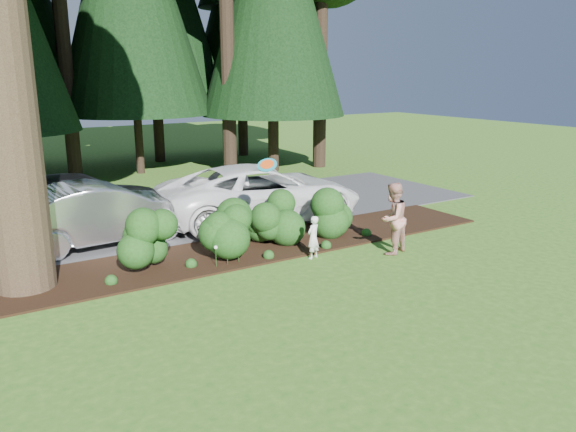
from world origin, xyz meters
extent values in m
plane|color=#2D5C1A|center=(0.00, 0.00, 0.00)|extent=(80.00, 80.00, 0.00)
cube|color=black|center=(0.00, 3.25, 0.03)|extent=(16.00, 2.50, 0.05)
cube|color=#38383A|center=(0.00, 7.50, 0.01)|extent=(22.00, 6.00, 0.03)
sphere|color=#1C3B12|center=(-2.00, 3.20, 0.66)|extent=(1.08, 1.08, 1.08)
cylinder|color=black|center=(-2.00, 3.20, 0.15)|extent=(0.08, 0.08, 0.30)
sphere|color=#1C3B12|center=(-0.20, 3.00, 0.94)|extent=(1.35, 1.35, 1.35)
cylinder|color=black|center=(-0.20, 3.00, 0.15)|extent=(0.08, 0.08, 0.30)
sphere|color=#1C3B12|center=(1.60, 3.30, 0.83)|extent=(1.26, 1.26, 1.26)
cylinder|color=black|center=(1.60, 3.30, 0.15)|extent=(0.08, 0.08, 0.30)
sphere|color=#1C3B12|center=(3.40, 3.10, 0.72)|extent=(1.17, 1.17, 1.17)
cylinder|color=black|center=(3.40, 3.10, 0.15)|extent=(0.08, 0.08, 0.30)
cylinder|color=#1C3B12|center=(-0.60, 2.40, 0.25)|extent=(0.01, 0.01, 0.50)
sphere|color=white|center=(-0.60, 2.40, 0.52)|extent=(0.09, 0.09, 0.09)
cylinder|color=#1C3B12|center=(-0.30, 2.40, 0.25)|extent=(0.01, 0.01, 0.50)
sphere|color=white|center=(-0.30, 2.40, 0.52)|extent=(0.09, 0.09, 0.09)
cylinder|color=#1C3B12|center=(0.00, 2.40, 0.25)|extent=(0.01, 0.01, 0.50)
sphere|color=white|center=(0.00, 2.40, 0.52)|extent=(0.09, 0.09, 0.09)
cylinder|color=black|center=(-1.00, 13.50, 4.38)|extent=(0.50, 0.50, 8.75)
cylinder|color=black|center=(2.00, 14.50, 5.60)|extent=(0.50, 0.50, 11.20)
cylinder|color=black|center=(5.00, 15.50, 4.72)|extent=(0.50, 0.50, 9.45)
cylinder|color=black|center=(7.50, 14.00, 5.42)|extent=(0.50, 0.50, 10.85)
cylinder|color=black|center=(10.00, 16.00, 4.90)|extent=(0.50, 0.50, 9.80)
cylinder|color=black|center=(-2.50, 18.00, 5.25)|extent=(0.50, 0.50, 10.50)
cylinder|color=black|center=(3.50, 19.00, 5.95)|extent=(0.50, 0.50, 11.90)
cylinder|color=black|center=(8.50, 18.50, 5.07)|extent=(0.50, 0.50, 10.15)
cone|color=black|center=(8.50, 18.50, 7.98)|extent=(6.38, 6.38, 10.88)
imported|color=silver|center=(-2.31, 5.80, 0.86)|extent=(5.16, 2.16, 1.66)
imported|color=white|center=(2.45, 5.59, 0.91)|extent=(6.56, 3.53, 1.75)
imported|color=black|center=(-2.41, 8.08, 0.81)|extent=(5.44, 2.40, 1.55)
imported|color=white|center=(1.77, 1.80, 0.54)|extent=(0.46, 0.38, 1.09)
imported|color=#A82616|center=(3.70, 1.06, 0.92)|extent=(1.06, 0.94, 1.84)
cylinder|color=teal|center=(0.68, 2.17, 2.40)|extent=(0.51, 0.45, 0.37)
cylinder|color=#E74D13|center=(0.68, 2.17, 2.42)|extent=(0.36, 0.32, 0.26)
camera|label=1|loc=(-5.86, -9.16, 4.52)|focal=35.00mm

